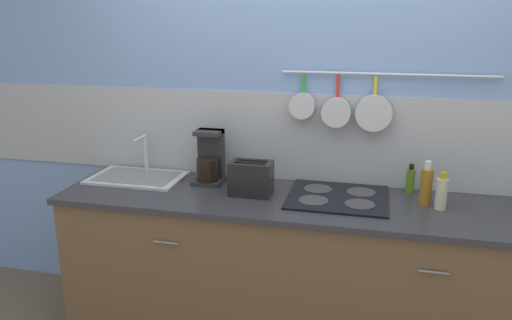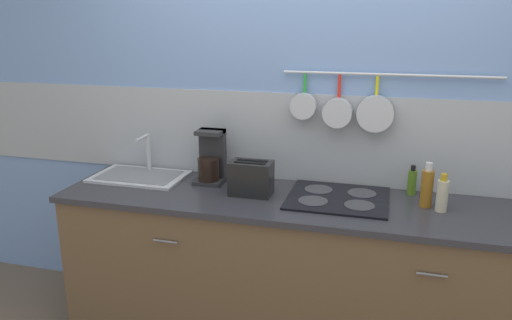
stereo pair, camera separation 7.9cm
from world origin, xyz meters
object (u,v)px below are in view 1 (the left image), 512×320
Objects in this scene: bottle_sesame_oil at (426,186)px; bottle_cooking_wine at (441,193)px; bottle_dish_soap at (410,180)px; toaster at (251,178)px; coffee_maker at (210,161)px.

bottle_sesame_oil reaches higher than bottle_cooking_wine.
bottle_sesame_oil is (0.07, -0.18, 0.03)m from bottle_dish_soap.
bottle_dish_soap is at bearing 111.38° from bottle_sesame_oil.
bottle_cooking_wine is at bearing 1.02° from toaster.
bottle_cooking_wine is at bearing -6.00° from coffee_maker.
bottle_sesame_oil is at bearing -68.62° from bottle_dish_soap.
bottle_sesame_oil is (1.25, -0.09, -0.02)m from coffee_maker.
coffee_maker reaches higher than bottle_sesame_oil.
coffee_maker is at bearing -175.82° from bottle_dish_soap.
toaster is at bearing -164.55° from bottle_dish_soap.
toaster is at bearing -175.95° from bottle_sesame_oil.
bottle_dish_soap is at bearing 15.45° from toaster.
bottle_cooking_wine is (1.32, -0.14, -0.04)m from coffee_maker.
bottle_dish_soap is (1.18, 0.09, -0.06)m from coffee_maker.
bottle_sesame_oil reaches higher than bottle_dish_soap.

